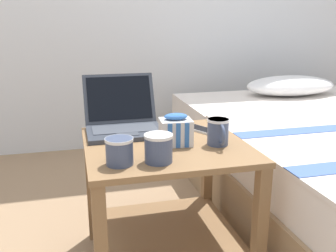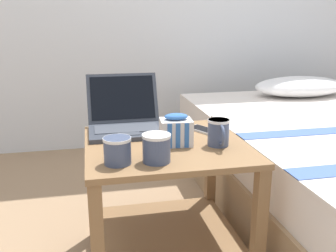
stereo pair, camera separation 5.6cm
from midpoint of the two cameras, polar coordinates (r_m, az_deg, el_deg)
name	(u,v)px [view 1 (the left image)]	position (r m, az deg, el deg)	size (l,w,h in m)	color
bedside_table	(165,188)	(1.53, -1.49, -9.38)	(0.62, 0.60, 0.54)	olive
laptop	(123,120)	(1.62, -7.80, 0.86)	(0.32, 0.33, 0.23)	#333842
mug_front_left	(158,146)	(1.25, -2.78, -3.14)	(0.10, 0.14, 0.10)	#3F4C6B
mug_front_right	(218,131)	(1.42, 6.55, -0.73)	(0.08, 0.13, 0.10)	#3F4C6B
mug_mid_center	(119,150)	(1.24, -8.75, -3.58)	(0.09, 0.13, 0.09)	#3F4C6B
snack_bag	(176,131)	(1.42, 0.06, -0.70)	(0.13, 0.11, 0.12)	silver
cell_phone	(201,129)	(1.62, 4.08, -0.52)	(0.13, 0.16, 0.01)	#B7BABC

